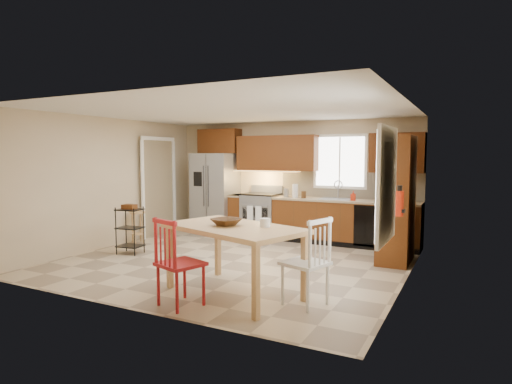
{
  "coord_description": "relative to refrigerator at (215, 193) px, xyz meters",
  "views": [
    {
      "loc": [
        3.55,
        -6.12,
        1.79
      ],
      "look_at": [
        0.22,
        0.4,
        1.15
      ],
      "focal_mm": 30.0,
      "sensor_mm": 36.0,
      "label": 1
    }
  ],
  "objects": [
    {
      "name": "floor",
      "position": [
        1.7,
        -2.12,
        -0.91
      ],
      "size": [
        5.5,
        5.5,
        0.0
      ],
      "primitive_type": "plane",
      "color": "tan",
      "rests_on": "ground"
    },
    {
      "name": "ceiling",
      "position": [
        1.7,
        -2.12,
        1.59
      ],
      "size": [
        5.5,
        5.0,
        0.02
      ],
      "primitive_type": "cube",
      "color": "silver",
      "rests_on": "ground"
    },
    {
      "name": "wall_back",
      "position": [
        1.7,
        0.38,
        0.34
      ],
      "size": [
        5.5,
        0.02,
        2.5
      ],
      "primitive_type": "cube",
      "color": "#CCB793",
      "rests_on": "ground"
    },
    {
      "name": "wall_front",
      "position": [
        1.7,
        -4.62,
        0.34
      ],
      "size": [
        5.5,
        0.02,
        2.5
      ],
      "primitive_type": "cube",
      "color": "#CCB793",
      "rests_on": "ground"
    },
    {
      "name": "wall_left",
      "position": [
        -1.05,
        -2.12,
        0.34
      ],
      "size": [
        0.02,
        5.0,
        2.5
      ],
      "primitive_type": "cube",
      "color": "#CCB793",
      "rests_on": "ground"
    },
    {
      "name": "wall_right",
      "position": [
        4.45,
        -2.12,
        0.34
      ],
      "size": [
        0.02,
        5.0,
        2.5
      ],
      "primitive_type": "cube",
      "color": "#CCB793",
      "rests_on": "ground"
    },
    {
      "name": "refrigerator",
      "position": [
        0.0,
        0.0,
        0.0
      ],
      "size": [
        0.92,
        0.75,
        1.82
      ],
      "primitive_type": "cube",
      "color": "gray",
      "rests_on": "floor"
    },
    {
      "name": "range_stove",
      "position": [
        1.15,
        0.06,
        -0.45
      ],
      "size": [
        0.76,
        0.63,
        0.92
      ],
      "primitive_type": "cube",
      "color": "gray",
      "rests_on": "floor"
    },
    {
      "name": "base_cabinet_narrow",
      "position": [
        0.6,
        0.08,
        -0.46
      ],
      "size": [
        0.3,
        0.6,
        0.9
      ],
      "primitive_type": "cube",
      "color": "#5F2A11",
      "rests_on": "floor"
    },
    {
      "name": "base_cabinet_run",
      "position": [
        2.99,
        0.08,
        -0.46
      ],
      "size": [
        2.92,
        0.6,
        0.9
      ],
      "primitive_type": "cube",
      "color": "#5F2A11",
      "rests_on": "floor"
    },
    {
      "name": "dishwasher",
      "position": [
        3.55,
        -0.22,
        -0.46
      ],
      "size": [
        0.6,
        0.02,
        0.78
      ],
      "primitive_type": "cube",
      "color": "black",
      "rests_on": "floor"
    },
    {
      "name": "backsplash",
      "position": [
        2.99,
        0.36,
        0.27
      ],
      "size": [
        2.92,
        0.03,
        0.55
      ],
      "primitive_type": "cube",
      "color": "beige",
      "rests_on": "wall_back"
    },
    {
      "name": "upper_over_fridge",
      "position": [
        0.0,
        0.2,
        1.19
      ],
      "size": [
        1.0,
        0.35,
        0.55
      ],
      "primitive_type": "cube",
      "color": "#57290E",
      "rests_on": "wall_back"
    },
    {
      "name": "upper_left_block",
      "position": [
        1.45,
        0.2,
        0.92
      ],
      "size": [
        1.8,
        0.35,
        0.75
      ],
      "primitive_type": "cube",
      "color": "#57290E",
      "rests_on": "wall_back"
    },
    {
      "name": "upper_right_block",
      "position": [
        3.95,
        0.2,
        0.92
      ],
      "size": [
        1.0,
        0.35,
        0.75
      ],
      "primitive_type": "cube",
      "color": "#57290E",
      "rests_on": "wall_back"
    },
    {
      "name": "window_back",
      "position": [
        2.8,
        0.35,
        0.74
      ],
      "size": [
        1.12,
        0.04,
        1.12
      ],
      "primitive_type": "cube",
      "color": "white",
      "rests_on": "wall_back"
    },
    {
      "name": "sink",
      "position": [
        2.8,
        0.08,
        -0.05
      ],
      "size": [
        0.62,
        0.46,
        0.16
      ],
      "primitive_type": "cube",
      "color": "gray",
      "rests_on": "base_cabinet_run"
    },
    {
      "name": "undercab_glow",
      "position": [
        1.15,
        0.17,
        0.52
      ],
      "size": [
        1.6,
        0.3,
        0.01
      ],
      "primitive_type": "cube",
      "color": "#FFBF66",
      "rests_on": "wall_back"
    },
    {
      "name": "soap_bottle",
      "position": [
        3.18,
        -0.02,
        0.09
      ],
      "size": [
        0.09,
        0.09,
        0.19
      ],
      "primitive_type": "imported",
      "color": "red",
      "rests_on": "base_cabinet_run"
    },
    {
      "name": "paper_towel",
      "position": [
        1.95,
        0.03,
        0.13
      ],
      "size": [
        0.12,
        0.12,
        0.28
      ],
      "primitive_type": "cylinder",
      "color": "white",
      "rests_on": "base_cabinet_run"
    },
    {
      "name": "canister_steel",
      "position": [
        1.75,
        0.03,
        0.08
      ],
      "size": [
        0.11,
        0.11,
        0.18
      ],
      "primitive_type": "cylinder",
      "color": "gray",
      "rests_on": "base_cabinet_run"
    },
    {
      "name": "canister_wood",
      "position": [
        2.15,
        -0.0,
        0.06
      ],
      "size": [
        0.1,
        0.1,
        0.14
      ],
      "primitive_type": "cylinder",
      "color": "#492C13",
      "rests_on": "base_cabinet_run"
    },
    {
      "name": "pantry",
      "position": [
        4.13,
        -0.93,
        0.14
      ],
      "size": [
        0.5,
        0.95,
        2.1
      ],
      "primitive_type": "cube",
      "color": "#5F2A11",
      "rests_on": "floor"
    },
    {
      "name": "fire_extinguisher",
      "position": [
        4.33,
        -1.98,
        0.19
      ],
      "size": [
        0.12,
        0.12,
        0.36
      ],
      "primitive_type": "cylinder",
      "color": "red",
      "rests_on": "wall_right"
    },
    {
      "name": "window_right",
      "position": [
        4.38,
        -3.27,
        0.54
      ],
      "size": [
        0.04,
        1.02,
        1.32
      ],
      "primitive_type": "cube",
      "color": "white",
      "rests_on": "wall_right"
    },
    {
      "name": "doorway",
      "position": [
        -0.97,
        -0.82,
        0.14
      ],
      "size": [
        0.04,
        0.95,
        2.1
      ],
      "primitive_type": "cube",
      "color": "#8C7A59",
      "rests_on": "wall_left"
    },
    {
      "name": "dining_table",
      "position": [
        2.55,
        -3.59,
        -0.47
      ],
      "size": [
        2.01,
        1.5,
        0.87
      ],
      "primitive_type": null,
      "rotation": [
        0.0,
        0.0,
        -0.31
      ],
      "color": "tan",
      "rests_on": "floor"
    },
    {
      "name": "chair_red",
      "position": [
        2.2,
        -4.24,
        -0.38
      ],
      "size": [
        0.62,
        0.62,
        1.05
      ],
      "primitive_type": null,
      "rotation": [
        0.0,
        0.0,
        -0.31
      ],
      "color": "#A4191B",
      "rests_on": "floor"
    },
    {
      "name": "chair_white",
      "position": [
        3.5,
        -3.54,
        -0.38
      ],
      "size": [
        0.62,
        0.62,
        1.05
      ],
      "primitive_type": null,
      "rotation": [
        0.0,
        0.0,
        1.26
      ],
      "color": "white",
      "rests_on": "floor"
    },
    {
      "name": "table_bowl",
      "position": [
        2.44,
        -3.59,
        -0.03
      ],
      "size": [
        0.45,
        0.45,
        0.09
      ],
      "primitive_type": "imported",
      "rotation": [
        0.0,
        0.0,
        -0.31
      ],
      "color": "#492C13",
      "rests_on": "dining_table"
    },
    {
      "name": "table_jar",
      "position": [
        2.95,
        -3.47,
        0.01
      ],
      "size": [
        0.19,
        0.19,
        0.17
      ],
      "primitive_type": "cylinder",
      "rotation": [
        0.0,
        0.0,
        -0.31
      ],
      "color": "white",
      "rests_on": "dining_table"
    },
    {
      "name": "bar_stool",
      "position": [
        -0.8,
        -1.68,
        -0.59
      ],
      "size": [
        0.39,
        0.39,
        0.64
      ],
      "primitive_type": null,
      "rotation": [
        0.0,
        0.0,
        0.3
      ],
      "color": "tan",
      "rests_on": "floor"
    },
    {
      "name": "utility_cart",
      "position": [
        -0.25,
        -2.48,
        -0.48
      ],
      "size": [
        0.47,
        0.39,
        0.85
      ],
      "primitive_type": null,
      "rotation": [
        0.0,
        0.0,
        0.13
      ],
      "color": "black",
      "rests_on": "floor"
    }
  ]
}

